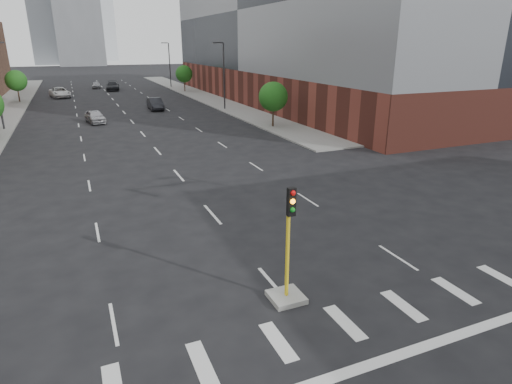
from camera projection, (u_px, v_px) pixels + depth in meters
sidewalk_left_far at (12, 103)px, 66.67m from camera, size 5.00×92.00×0.15m
sidewalk_right_far at (198, 95)px, 77.74m from camera, size 5.00×92.00×0.15m
building_right_main at (309, 29)px, 67.32m from camera, size 24.00×70.00×22.00m
tower_mid at (76, 9)px, 174.51m from camera, size 18.00×18.00×44.00m
median_traffic_signal at (287, 277)px, 15.38m from camera, size 1.20×1.20×4.40m
streetlight_right_a at (223, 73)px, 59.01m from camera, size 1.60×0.22×9.07m
streetlight_right_b at (169, 63)px, 89.43m from camera, size 1.60×0.22×9.07m
tree_left_far at (16, 81)px, 66.81m from camera, size 3.20×3.20×4.85m
tree_right_near at (273, 97)px, 46.72m from camera, size 3.20×3.20×4.85m
tree_right_far at (184, 74)px, 81.49m from camera, size 3.20×3.20×4.85m
car_near_left at (95, 117)px, 50.35m from camera, size 2.50×4.67×1.51m
car_mid_right at (155, 104)px, 60.36m from camera, size 1.80×5.01×1.64m
car_far_left at (60, 92)px, 74.08m from camera, size 3.82×6.54×1.71m
car_deep_right at (113, 86)px, 85.20m from camera, size 3.07×6.13×1.71m
car_distant at (96, 85)px, 89.21m from camera, size 1.85×4.11×1.37m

